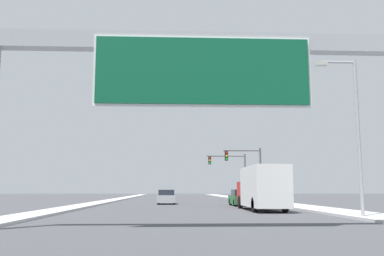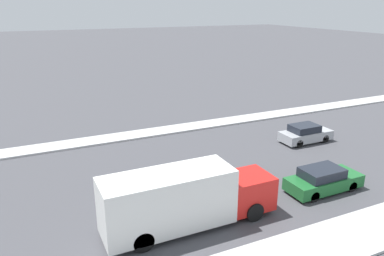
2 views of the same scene
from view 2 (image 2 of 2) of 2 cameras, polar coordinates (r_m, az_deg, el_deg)
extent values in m
cube|color=#BDBDBD|center=(46.37, 23.96, 3.60)|extent=(2.00, 120.00, 0.15)
cube|color=#1E662D|center=(23.96, 19.43, -7.77)|extent=(1.87, 4.70, 0.75)
cube|color=#1E232D|center=(23.53, 19.18, -6.46)|extent=(1.65, 2.44, 0.57)
cylinder|color=black|center=(25.54, 20.47, -6.80)|extent=(0.22, 0.64, 0.64)
cylinder|color=black|center=(24.55, 23.18, -8.19)|extent=(0.22, 0.64, 0.64)
cylinder|color=black|center=(23.68, 15.41, -8.29)|extent=(0.22, 0.64, 0.64)
cylinder|color=black|center=(22.61, 18.12, -9.91)|extent=(0.22, 0.64, 0.64)
cube|color=#A5A8AD|center=(31.69, 16.94, -1.08)|extent=(1.80, 4.27, 0.73)
cube|color=#1E232D|center=(31.36, 16.76, -0.03)|extent=(1.59, 2.22, 0.56)
cylinder|color=black|center=(33.17, 17.72, -0.70)|extent=(0.22, 0.64, 0.64)
cylinder|color=black|center=(32.11, 19.60, -1.53)|extent=(0.22, 0.64, 0.64)
cylinder|color=black|center=(31.50, 14.15, -1.38)|extent=(0.22, 0.64, 0.64)
cylinder|color=black|center=(30.37, 16.01, -2.29)|extent=(0.22, 0.64, 0.64)
cube|color=red|center=(20.46, 8.29, -9.45)|extent=(2.12, 2.52, 1.81)
cube|color=silver|center=(18.38, -3.69, -10.95)|extent=(2.30, 6.47, 2.80)
cylinder|color=black|center=(21.48, 6.43, -10.06)|extent=(0.28, 1.00, 1.00)
cylinder|color=black|center=(20.02, 9.50, -12.50)|extent=(0.28, 1.00, 1.00)
cylinder|color=black|center=(19.40, -9.33, -13.58)|extent=(0.28, 1.00, 1.00)
cylinder|color=black|center=(17.77, -7.43, -16.80)|extent=(0.28, 1.00, 1.00)
camera|label=1|loc=(33.57, -69.46, -10.02)|focal=40.00mm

